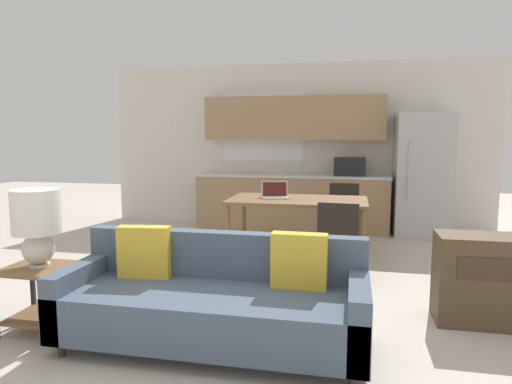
% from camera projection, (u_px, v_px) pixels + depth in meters
% --- Properties ---
extents(ground_plane, '(20.00, 20.00, 0.00)m').
position_uv_depth(ground_plane, '(213.00, 346.00, 3.32)').
color(ground_plane, beige).
extents(wall_back, '(6.40, 0.07, 2.70)m').
position_uv_depth(wall_back, '(294.00, 145.00, 7.65)').
color(wall_back, silver).
rests_on(wall_back, ground_plane).
extents(kitchen_counter, '(3.09, 0.65, 2.15)m').
position_uv_depth(kitchen_counter, '(293.00, 177.00, 7.41)').
color(kitchen_counter, tan).
rests_on(kitchen_counter, ground_plane).
extents(refrigerator, '(0.80, 0.79, 1.86)m').
position_uv_depth(refrigerator, '(422.00, 175.00, 6.87)').
color(refrigerator, '#B7BABC').
rests_on(refrigerator, ground_plane).
extents(dining_table, '(1.63, 0.89, 0.78)m').
position_uv_depth(dining_table, '(298.00, 204.00, 5.43)').
color(dining_table, brown).
rests_on(dining_table, ground_plane).
extents(couch, '(2.19, 0.80, 0.83)m').
position_uv_depth(couch, '(215.00, 301.00, 3.32)').
color(couch, '#3D2D1E').
rests_on(couch, ground_plane).
extents(side_table, '(0.45, 0.45, 0.52)m').
position_uv_depth(side_table, '(37.00, 288.00, 3.55)').
color(side_table, brown).
rests_on(side_table, ground_plane).
extents(table_lamp, '(0.36, 0.36, 0.60)m').
position_uv_depth(table_lamp, '(37.00, 221.00, 3.49)').
color(table_lamp, silver).
rests_on(table_lamp, side_table).
extents(dining_chair_far_right, '(0.43, 0.43, 0.87)m').
position_uv_depth(dining_chair_far_right, '(343.00, 212.00, 6.16)').
color(dining_chair_far_right, black).
rests_on(dining_chair_far_right, ground_plane).
extents(dining_chair_near_right, '(0.45, 0.45, 0.87)m').
position_uv_depth(dining_chair_near_right, '(339.00, 239.00, 4.58)').
color(dining_chair_near_right, black).
rests_on(dining_chair_near_right, ground_plane).
extents(laptop, '(0.37, 0.33, 0.20)m').
position_uv_depth(laptop, '(275.00, 194.00, 5.50)').
color(laptop, '#B7BABC').
rests_on(laptop, dining_table).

